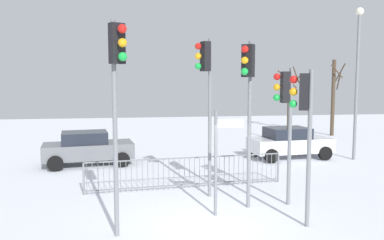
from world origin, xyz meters
TOP-DOWN VIEW (x-y plane):
  - ground_plane at (0.00, 0.00)m, footprint 60.00×60.00m
  - traffic_light_foreground_right at (2.35, -0.46)m, footprint 0.53×0.39m
  - traffic_light_mid_left at (1.37, 1.06)m, footprint 0.45×0.48m
  - traffic_light_mid_right at (0.43, 2.37)m, footprint 0.55×0.37m
  - traffic_light_foreground_left at (2.56, 1.25)m, footprint 0.57×0.34m
  - traffic_light_rear_left at (-2.17, -0.52)m, footprint 0.42×0.51m
  - direction_sign_post at (0.44, 0.63)m, footprint 0.79×0.15m
  - pedestrian_guard_railing at (-0.02, 3.48)m, footprint 6.85×0.71m
  - car_grey_near at (-3.78, 7.82)m, footprint 4.00×2.37m
  - car_white_far at (5.52, 7.96)m, footprint 3.94×2.22m
  - street_lamp at (8.39, 7.19)m, footprint 0.36×0.36m
  - bare_tree_left at (11.47, 14.93)m, footprint 1.11×1.12m
  - bare_tree_centre at (9.97, 18.75)m, footprint 1.84×1.84m

SIDE VIEW (x-z plane):
  - ground_plane at x=0.00m, z-range 0.00..0.00m
  - pedestrian_guard_railing at x=-0.02m, z-range 0.02..1.09m
  - car_grey_near at x=-3.78m, z-range 0.03..1.50m
  - car_white_far at x=5.52m, z-range 0.03..1.50m
  - direction_sign_post at x=0.44m, z-range 0.18..3.06m
  - bare_tree_centre at x=9.97m, z-range -0.01..4.72m
  - bare_tree_left at x=11.47m, z-range 0.14..5.20m
  - traffic_light_foreground_right at x=2.35m, z-range 0.92..4.87m
  - traffic_light_foreground_left at x=2.56m, z-range 0.94..4.97m
  - traffic_light_mid_left at x=1.37m, z-range 1.10..5.87m
  - traffic_light_mid_right at x=0.43m, z-range 1.14..6.10m
  - traffic_light_rear_left at x=-2.17m, z-range 1.16..6.20m
  - street_lamp at x=8.39m, z-range 0.76..7.73m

